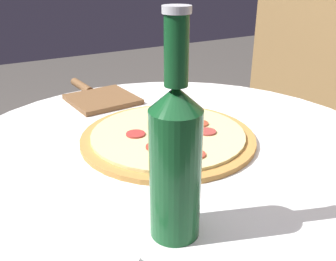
% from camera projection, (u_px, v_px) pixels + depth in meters
% --- Properties ---
extents(table, '(0.87, 0.87, 0.73)m').
position_uv_depth(table, '(174.00, 231.00, 0.79)').
color(table, white).
rests_on(table, ground_plane).
extents(pizza, '(0.34, 0.34, 0.02)m').
position_uv_depth(pizza, '(168.00, 136.00, 0.74)').
color(pizza, '#B77F3D').
rests_on(pizza, table).
extents(beer_bottle, '(0.06, 0.06, 0.28)m').
position_uv_depth(beer_bottle, '(175.00, 158.00, 0.44)').
color(beer_bottle, '#144C23').
rests_on(beer_bottle, table).
extents(pizza_paddle, '(0.27, 0.17, 0.02)m').
position_uv_depth(pizza_paddle, '(99.00, 97.00, 0.96)').
color(pizza_paddle, brown).
rests_on(pizza_paddle, table).
extents(napkin, '(0.16, 0.14, 0.01)m').
position_uv_depth(napkin, '(71.00, 261.00, 0.43)').
color(napkin, white).
rests_on(napkin, table).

